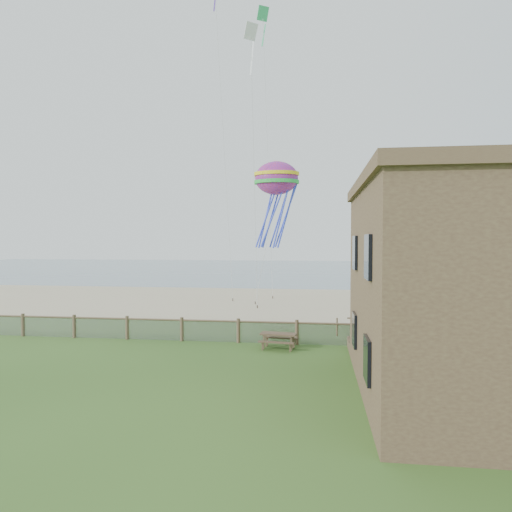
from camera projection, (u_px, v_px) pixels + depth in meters
name	position (u px, v px, depth m)	size (l,w,h in m)	color
ground	(212.00, 378.00, 17.50)	(160.00, 160.00, 0.00)	#2E4F1B
sand_beach	(270.00, 301.00, 39.30)	(72.00, 20.00, 0.02)	tan
ocean	(294.00, 269.00, 82.89)	(160.00, 68.00, 0.02)	slate
chainlink_fence	(238.00, 332.00, 23.43)	(36.20, 0.20, 1.25)	#4B402A
picnic_table	(278.00, 341.00, 22.16)	(1.74, 1.31, 0.73)	brown
octopus_kite	(276.00, 202.00, 33.96)	(3.39, 2.39, 6.98)	red
kite_white	(251.00, 45.00, 30.65)	(1.09, 0.70, 2.94)	white
kite_green	(263.00, 25.00, 36.44)	(1.09, 0.70, 2.98)	#34C46F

